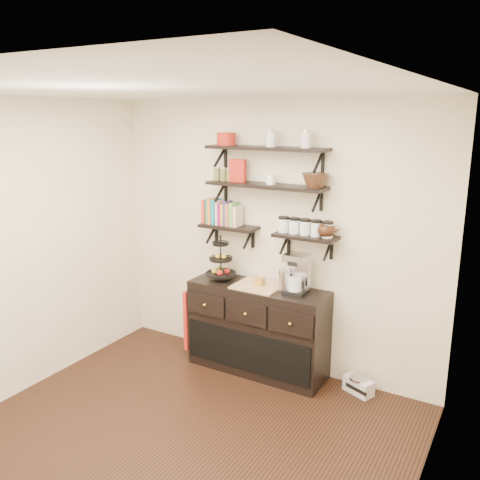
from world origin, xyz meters
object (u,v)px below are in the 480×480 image
(sideboard, at_px, (258,329))
(radio, at_px, (358,385))
(coffee_maker, at_px, (297,274))
(fruit_stand, at_px, (221,265))

(sideboard, distance_m, radio, 1.10)
(sideboard, height_order, radio, sideboard)
(radio, bearing_deg, sideboard, -152.68)
(sideboard, bearing_deg, coffee_maker, 3.75)
(fruit_stand, xyz_separation_m, coffee_maker, (0.83, 0.02, 0.03))
(coffee_maker, bearing_deg, sideboard, -175.41)
(sideboard, relative_size, fruit_stand, 3.16)
(sideboard, distance_m, coffee_maker, 0.75)
(fruit_stand, xyz_separation_m, radio, (1.46, 0.08, -0.97))
(coffee_maker, distance_m, radio, 1.18)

